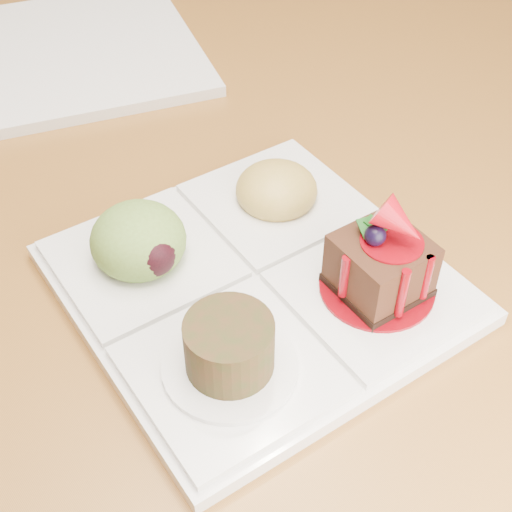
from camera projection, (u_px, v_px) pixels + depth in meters
ground at (235, 462)px, 1.27m from camera, size 6.00×6.00×0.00m
dining_table at (223, 144)px, 0.79m from camera, size 1.00×1.80×0.75m
sampler_plate at (251, 268)px, 0.53m from camera, size 0.28×0.28×0.10m
second_plate at (70, 53)px, 0.79m from camera, size 0.35×0.35×0.01m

